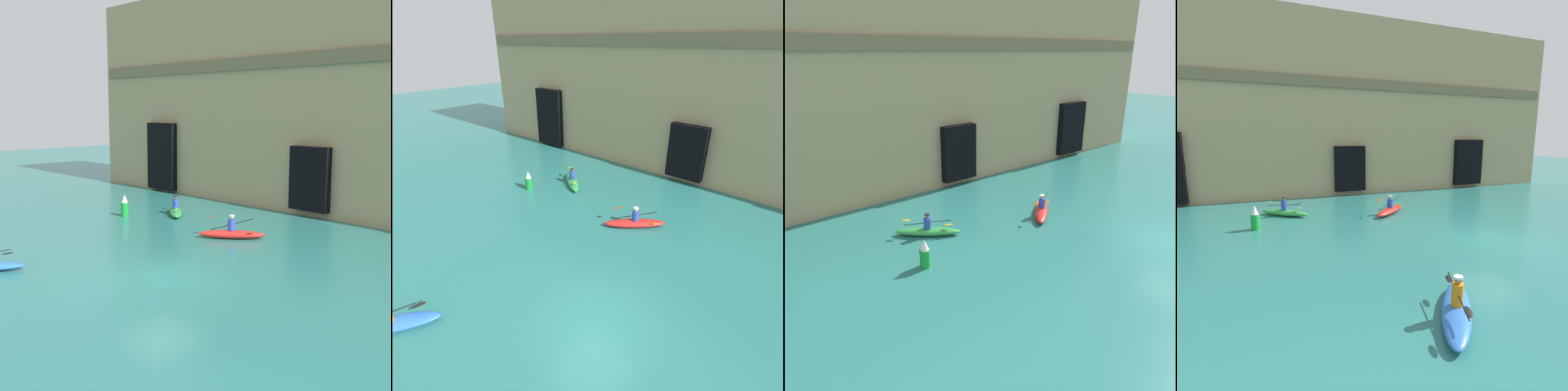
# 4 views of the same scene
# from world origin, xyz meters

# --- Properties ---
(ground_plane) EXTENTS (120.00, 120.00, 0.00)m
(ground_plane) POSITION_xyz_m (0.00, 0.00, 0.00)
(ground_plane) COLOR #28706B
(cliff_bluff) EXTENTS (40.18, 8.45, 13.95)m
(cliff_bluff) POSITION_xyz_m (-2.89, 17.32, 6.95)
(cliff_bluff) COLOR tan
(cliff_bluff) RESTS_ON ground
(kayak_red) EXTENTS (2.84, 2.59, 1.14)m
(kayak_red) POSITION_xyz_m (-2.33, 6.24, 0.25)
(kayak_red) COLOR red
(kayak_red) RESTS_ON ground
(kayak_green) EXTENTS (2.90, 2.49, 1.13)m
(kayak_green) POSITION_xyz_m (-8.50, 8.06, 0.24)
(kayak_green) COLOR green
(kayak_green) RESTS_ON ground
(marker_buoy) EXTENTS (0.44, 0.44, 1.26)m
(marker_buoy) POSITION_xyz_m (-10.13, 5.63, 0.58)
(marker_buoy) COLOR green
(marker_buoy) RESTS_ON ground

